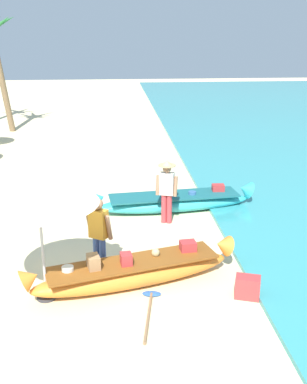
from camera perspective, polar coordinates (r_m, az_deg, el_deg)
ground_plane at (r=9.65m, az=-10.81°, el=-10.89°), size 80.00×80.00×0.00m
boat_orange_foreground at (r=9.31m, az=-2.46°, el=-9.65°), size 4.28×1.77×0.80m
boat_cyan_midground at (r=12.98m, az=2.57°, el=-1.18°), size 4.59×1.26×0.78m
person_vendor_hatted at (r=11.94m, az=1.62°, el=0.57°), size 0.58×0.44×1.68m
person_tourist_customer at (r=9.48m, az=-6.65°, el=-4.91°), size 0.57×0.46×1.65m
patio_umbrella_large at (r=8.38m, az=-13.87°, el=-0.37°), size 2.13×2.13×2.24m
cooler_box at (r=9.12m, az=11.36°, el=-11.27°), size 0.52×0.42×0.43m
paddle at (r=8.71m, az=-0.48°, el=-13.88°), size 0.46×1.62×0.05m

